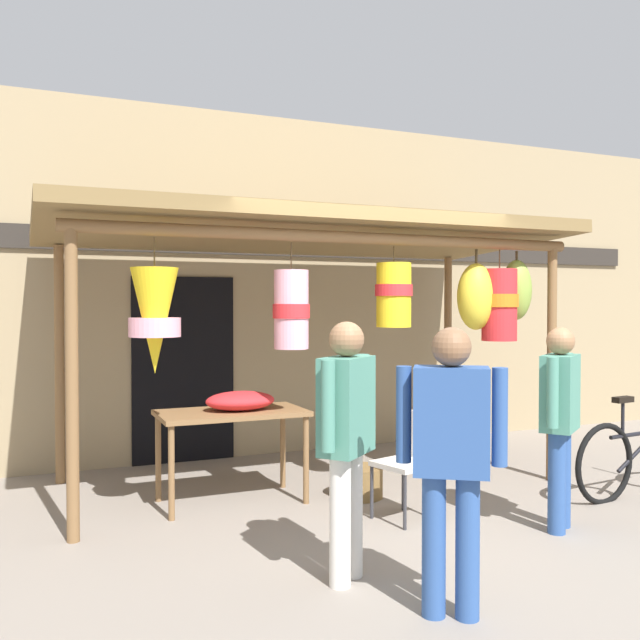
{
  "coord_description": "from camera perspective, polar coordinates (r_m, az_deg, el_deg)",
  "views": [
    {
      "loc": [
        -2.69,
        -4.84,
        1.7
      ],
      "look_at": [
        -0.18,
        0.92,
        1.56
      ],
      "focal_mm": 38.58,
      "sensor_mm": 36.0,
      "label": 1
    }
  ],
  "objects": [
    {
      "name": "ground_plane",
      "position": [
        5.8,
        5.5,
        -15.78
      ],
      "size": [
        30.0,
        30.0,
        0.0
      ],
      "primitive_type": "plane",
      "color": "gray"
    },
    {
      "name": "shop_facade",
      "position": [
        7.97,
        -3.81,
        2.81
      ],
      "size": [
        11.47,
        0.29,
        3.83
      ],
      "color": "#9E8966",
      "rests_on": "ground_plane"
    },
    {
      "name": "market_stall_canopy",
      "position": [
        6.43,
        0.13,
        5.5
      ],
      "size": [
        4.87,
        2.27,
        2.5
      ],
      "color": "brown",
      "rests_on": "ground_plane"
    },
    {
      "name": "display_table",
      "position": [
        5.99,
        -7.34,
        -8.35
      ],
      "size": [
        1.25,
        0.67,
        0.79
      ],
      "color": "brown",
      "rests_on": "ground_plane"
    },
    {
      "name": "flower_heap_on_table",
      "position": [
        5.99,
        -6.5,
        -6.66
      ],
      "size": [
        0.6,
        0.42,
        0.16
      ],
      "color": "red",
      "rests_on": "display_table"
    },
    {
      "name": "folding_chair",
      "position": [
        5.62,
        7.54,
        -11.02
      ],
      "size": [
        0.49,
        0.49,
        0.84
      ],
      "color": "beige",
      "rests_on": "ground_plane"
    },
    {
      "name": "wicker_basket_by_table",
      "position": [
        6.23,
        3.25,
        -13.27
      ],
      "size": [
        0.42,
        0.42,
        0.27
      ],
      "primitive_type": "cylinder",
      "color": "brown",
      "rests_on": "ground_plane"
    },
    {
      "name": "vendor_in_orange",
      "position": [
        5.51,
        19.28,
        -7.19
      ],
      "size": [
        0.5,
        0.41,
        1.53
      ],
      "color": "#2D5193",
      "rests_on": "ground_plane"
    },
    {
      "name": "customer_foreground",
      "position": [
        3.84,
        10.81,
        -10.36
      ],
      "size": [
        0.51,
        0.41,
        1.58
      ],
      "color": "#2D5193",
      "rests_on": "ground_plane"
    },
    {
      "name": "shopper_by_bananas",
      "position": [
        4.26,
        2.21,
        -9.02
      ],
      "size": [
        0.48,
        0.42,
        1.6
      ],
      "color": "silver",
      "rests_on": "ground_plane"
    }
  ]
}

